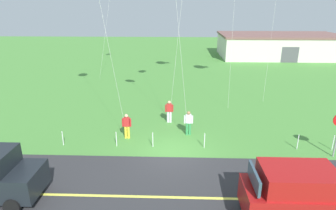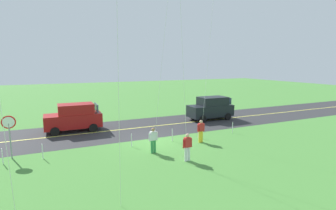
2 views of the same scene
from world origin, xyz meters
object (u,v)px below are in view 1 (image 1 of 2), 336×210
(warehouse_distant, at_px, (279,45))
(person_adult_near, at_px, (188,122))
(person_child_watcher, at_px, (127,125))
(car_suv_foreground, at_px, (300,195))
(person_adult_companion, at_px, (169,111))

(warehouse_distant, bearing_deg, person_adult_near, -116.91)
(person_child_watcher, xyz_separation_m, warehouse_distant, (18.86, 30.28, 0.89))
(person_adult_near, xyz_separation_m, warehouse_distant, (15.05, 29.64, 0.89))
(car_suv_foreground, height_order, person_adult_companion, car_suv_foreground)
(car_suv_foreground, relative_size, person_child_watcher, 2.75)
(person_child_watcher, bearing_deg, car_suv_foreground, 74.95)
(person_adult_near, height_order, person_adult_companion, same)
(person_adult_companion, bearing_deg, person_adult_near, 28.62)
(person_adult_near, xyz_separation_m, person_child_watcher, (-3.82, -0.64, 0.00))
(person_child_watcher, bearing_deg, person_adult_companion, 163.23)
(car_suv_foreground, xyz_separation_m, person_child_watcher, (-7.79, 6.97, -0.29))
(car_suv_foreground, xyz_separation_m, person_adult_companion, (-5.26, 9.63, -0.29))
(person_adult_near, distance_m, warehouse_distant, 33.25)
(person_adult_near, xyz_separation_m, person_adult_companion, (-1.28, 2.03, 0.00))
(car_suv_foreground, distance_m, person_child_watcher, 10.46)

